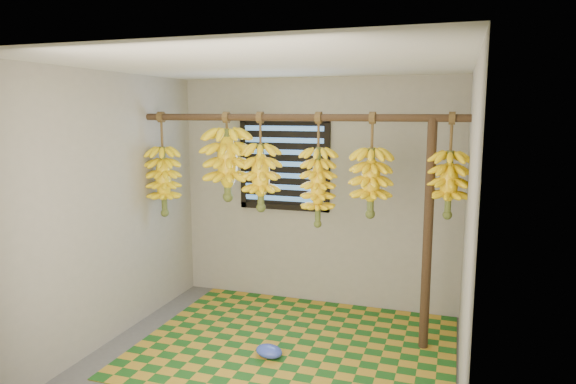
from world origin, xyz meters
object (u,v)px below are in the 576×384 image
at_px(plastic_bag, 269,351).
at_px(banana_bunch_f, 449,184).
at_px(banana_bunch_e, 371,182).
at_px(banana_bunch_d, 318,187).
at_px(banana_bunch_b, 227,164).
at_px(woven_mat, 296,345).
at_px(support_post, 428,237).
at_px(banana_bunch_c, 261,177).
at_px(banana_bunch_a, 164,181).

distance_m(plastic_bag, banana_bunch_f, 2.05).
bearing_deg(banana_bunch_e, plastic_bag, -140.32).
xyz_separation_m(banana_bunch_d, banana_bunch_f, (1.12, 0.00, 0.08)).
height_order(plastic_bag, banana_bunch_b, banana_bunch_b).
bearing_deg(banana_bunch_d, banana_bunch_e, 0.00).
relative_size(woven_mat, banana_bunch_b, 3.29).
bearing_deg(woven_mat, support_post, 15.73).
height_order(support_post, banana_bunch_c, banana_bunch_c).
height_order(woven_mat, banana_bunch_f, banana_bunch_f).
relative_size(plastic_bag, banana_bunch_e, 0.27).
height_order(banana_bunch_b, banana_bunch_c, same).
distance_m(support_post, plastic_bag, 1.65).
distance_m(woven_mat, banana_bunch_f, 1.92).
height_order(banana_bunch_b, banana_bunch_f, same).
bearing_deg(banana_bunch_d, plastic_bag, -112.73).
distance_m(support_post, banana_bunch_b, 1.94).
bearing_deg(banana_bunch_e, banana_bunch_a, 180.00).
height_order(banana_bunch_c, banana_bunch_d, same).
bearing_deg(banana_bunch_d, banana_bunch_a, 180.00).
relative_size(banana_bunch_d, banana_bunch_e, 1.14).
bearing_deg(plastic_bag, woven_mat, 63.99).
bearing_deg(banana_bunch_b, banana_bunch_a, 180.00).
height_order(banana_bunch_c, banana_bunch_f, same).
relative_size(plastic_bag, banana_bunch_d, 0.24).
distance_m(plastic_bag, banana_bunch_c, 1.54).
relative_size(woven_mat, banana_bunch_e, 3.00).
height_order(banana_bunch_a, banana_bunch_d, same).
relative_size(support_post, plastic_bag, 8.12).
xyz_separation_m(banana_bunch_a, banana_bunch_f, (2.70, 0.00, 0.09)).
xyz_separation_m(plastic_bag, banana_bunch_d, (0.25, 0.60, 1.32)).
xyz_separation_m(banana_bunch_b, banana_bunch_c, (0.34, -0.00, -0.11)).
distance_m(banana_bunch_e, banana_bunch_f, 0.64).
height_order(support_post, banana_bunch_f, banana_bunch_f).
xyz_separation_m(support_post, plastic_bag, (-1.22, -0.60, -0.94)).
distance_m(support_post, banana_bunch_e, 0.67).
bearing_deg(plastic_bag, banana_bunch_b, 136.55).
height_order(plastic_bag, banana_bunch_a, banana_bunch_a).
distance_m(support_post, banana_bunch_a, 2.58).
bearing_deg(banana_bunch_f, banana_bunch_d, -180.00).
bearing_deg(banana_bunch_d, woven_mat, -109.32).
height_order(banana_bunch_a, banana_bunch_e, same).
distance_m(woven_mat, plastic_bag, 0.34).
height_order(support_post, plastic_bag, support_post).
xyz_separation_m(woven_mat, banana_bunch_c, (-0.44, 0.30, 1.45)).
bearing_deg(banana_bunch_c, support_post, 0.00).
xyz_separation_m(banana_bunch_d, banana_bunch_e, (0.47, 0.00, 0.06)).
distance_m(banana_bunch_b, banana_bunch_e, 1.36).
xyz_separation_m(banana_bunch_b, banana_bunch_d, (0.89, -0.00, -0.18)).
height_order(woven_mat, banana_bunch_b, banana_bunch_b).
relative_size(woven_mat, plastic_bag, 10.98).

